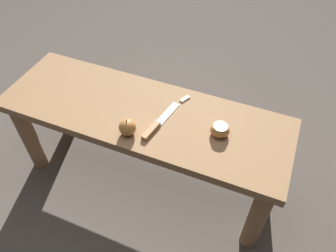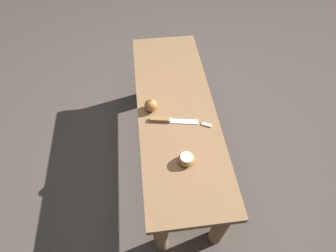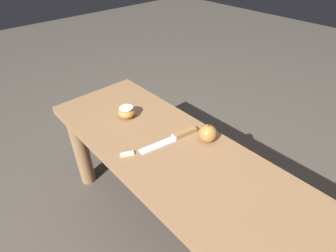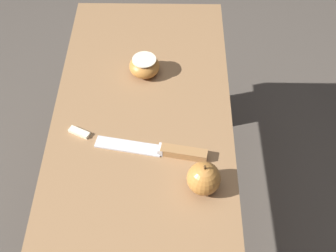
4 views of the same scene
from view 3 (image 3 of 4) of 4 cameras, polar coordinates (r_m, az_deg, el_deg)
The scene contains 6 objects.
ground_plane at distance 1.36m, azimuth 2.35°, elevation -22.07°, with size 8.00×8.00×0.00m, color #4C443D.
wooden_bench at distance 1.04m, azimuth 2.89°, elevation -10.77°, with size 1.30×0.43×0.50m.
knife at distance 1.04m, azimuth 2.03°, elevation -2.25°, with size 0.07×0.26×0.02m.
apple_whole at distance 1.02m, azimuth 8.81°, elevation -1.68°, with size 0.07×0.07×0.08m.
apple_cut at distance 1.17m, azimuth -8.92°, elevation 3.07°, with size 0.08×0.08×0.05m.
apple_slice_near_knife at distance 0.98m, azimuth -8.89°, elevation -6.02°, with size 0.04×0.05×0.01m.
Camera 3 is at (-0.48, 0.51, 1.16)m, focal length 28.00 mm.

